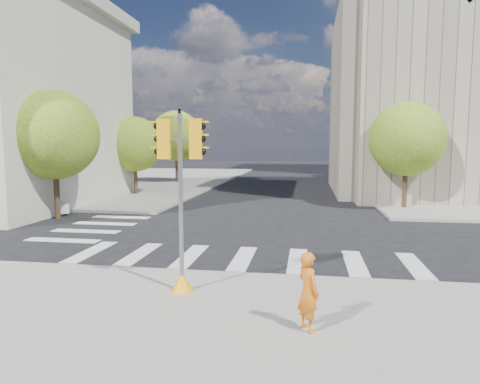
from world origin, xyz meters
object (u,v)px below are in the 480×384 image
(lamp_near, at_px, (401,132))
(photographer, at_px, (308,291))
(lamp_far, at_px, (371,136))
(planter_wall, at_px, (7,210))
(traffic_signal, at_px, (181,216))

(lamp_near, height_order, photographer, lamp_near)
(lamp_far, distance_m, photographer, 36.23)
(lamp_far, xyz_separation_m, photographer, (-5.98, -35.54, -3.65))
(lamp_near, xyz_separation_m, photographer, (-5.98, -21.54, -3.65))
(lamp_near, relative_size, planter_wall, 1.35)
(lamp_near, xyz_separation_m, planter_wall, (-21.25, -10.08, -4.18))
(traffic_signal, xyz_separation_m, planter_wall, (-12.21, 9.70, -1.63))
(lamp_far, bearing_deg, photographer, -99.55)
(photographer, bearing_deg, lamp_near, -50.79)
(lamp_near, bearing_deg, traffic_signal, -114.56)
(traffic_signal, distance_m, photographer, 3.70)
(lamp_near, bearing_deg, lamp_far, 90.00)
(lamp_near, distance_m, traffic_signal, 21.90)
(lamp_near, xyz_separation_m, traffic_signal, (-9.04, -19.78, -2.55))
(traffic_signal, relative_size, planter_wall, 0.74)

